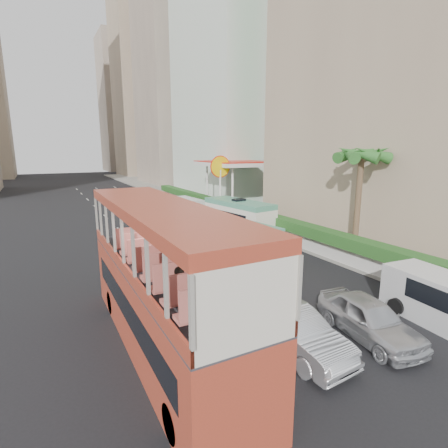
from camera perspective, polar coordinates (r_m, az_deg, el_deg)
ground_plane at (r=15.87m, az=11.99°, el=-13.58°), size 200.00×200.00×0.00m
double_decker_bus at (r=12.12m, az=-10.06°, el=-8.77°), size 2.50×11.00×5.06m
car_silver_lane_a at (r=13.06m, az=10.96°, el=-19.57°), size 1.93×4.73×1.53m
car_silver_lane_b at (r=14.59m, az=22.31°, el=-16.68°), size 2.36×4.63×1.51m
car_black at (r=14.57m, az=6.01°, el=-15.81°), size 2.29×4.70×1.32m
van_asset at (r=29.05m, az=-6.85°, el=-1.49°), size 2.44×4.94×1.35m
minibus_near at (r=21.44m, az=2.73°, el=-2.97°), size 2.74×5.76×2.45m
minibus_far at (r=27.54m, az=2.41°, el=0.87°), size 3.08×6.67×2.85m
panel_van_near at (r=16.44m, az=32.74°, el=-10.72°), size 2.37×4.99×1.93m
panel_van_far at (r=36.83m, az=-6.06°, el=2.84°), size 2.14×4.56×1.77m
sidewalk at (r=40.82m, az=-0.85°, el=2.69°), size 6.00×120.00×0.18m
kerb_wall at (r=29.94m, az=4.02°, el=0.32°), size 0.30×44.00×1.00m
hedge at (r=29.78m, az=4.04°, el=1.92°), size 1.10×44.00×0.70m
palm_tree at (r=22.95m, az=20.98°, el=2.74°), size 0.36×0.36×6.40m
shell_station at (r=39.19m, az=1.80°, el=6.22°), size 6.50×8.00×5.50m
tower_mid at (r=76.26m, az=-6.84°, el=25.90°), size 16.00×16.00×50.00m
tower_far_a at (r=97.68m, az=-12.87°, el=20.84°), size 14.00×14.00×44.00m
tower_far_b at (r=118.54m, az=-15.80°, el=18.14°), size 14.00×14.00×40.00m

